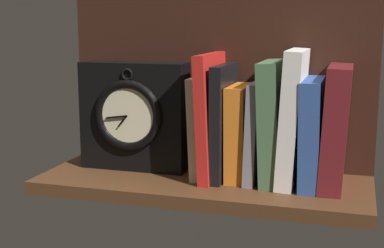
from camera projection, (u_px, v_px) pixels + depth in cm
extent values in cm
cube|color=#4C2D19|center=(203.00, 184.00, 106.55)|extent=(64.12, 24.52, 2.50)
cube|color=black|center=(218.00, 72.00, 113.62)|extent=(64.12, 1.20, 39.47)
cube|color=beige|center=(201.00, 126.00, 107.27)|extent=(2.60, 12.71, 19.73)
cube|color=red|center=(212.00, 116.00, 106.22)|extent=(3.30, 16.95, 24.22)
cube|color=black|center=(224.00, 121.00, 105.71)|extent=(2.25, 15.06, 22.12)
cube|color=orange|center=(240.00, 132.00, 105.15)|extent=(3.89, 12.13, 18.24)
cube|color=gray|center=(256.00, 131.00, 104.17)|extent=(2.59, 13.46, 19.05)
cube|color=#476B44|center=(273.00, 122.00, 102.91)|extent=(4.72, 14.73, 23.09)
cube|color=silver|center=(293.00, 117.00, 101.65)|extent=(4.28, 15.63, 25.23)
cube|color=#2D4C8E|center=(312.00, 132.00, 101.08)|extent=(4.04, 16.04, 19.88)
cube|color=maroon|center=(336.00, 127.00, 99.64)|extent=(4.99, 16.25, 22.49)
cube|color=black|center=(135.00, 116.00, 112.04)|extent=(22.07, 6.43, 22.07)
torus|color=black|center=(128.00, 116.00, 108.52)|extent=(14.39, 1.77, 14.39)
cylinder|color=beige|center=(128.00, 116.00, 108.52)|extent=(11.62, 0.60, 11.62)
cube|color=black|center=(123.00, 121.00, 108.51)|extent=(2.04, 0.30, 2.39)
cube|color=black|center=(116.00, 117.00, 108.75)|extent=(4.54, 0.30, 0.92)
torus|color=black|center=(128.00, 74.00, 107.38)|extent=(2.44, 0.44, 2.44)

